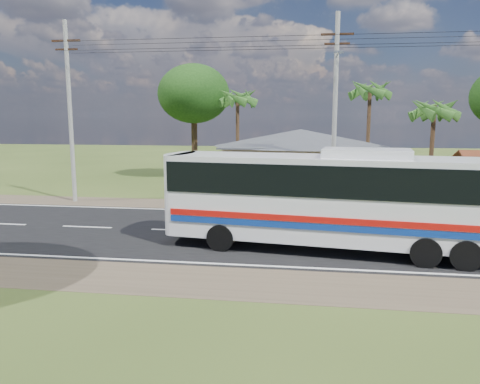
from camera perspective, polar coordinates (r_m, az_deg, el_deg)
The scene contains 11 objects.
ground at distance 21.58m, azimuth 3.94°, elevation -5.13°, with size 120.00×120.00×0.00m, color #314418.
road at distance 21.58m, azimuth 3.94°, elevation -5.11°, with size 120.00×16.00×0.03m.
house at distance 33.95m, azimuth 7.34°, elevation 4.64°, with size 12.40×10.00×5.00m.
utility_poles at distance 27.35m, azimuth 10.79°, elevation 9.99°, with size 32.80×2.22×11.00m.
palm_near at distance 32.83m, azimuth 22.60°, elevation 9.21°, with size 2.80×2.80×6.70m.
palm_mid at distance 36.66m, azimuth 15.57°, elevation 11.79°, with size 2.80×2.80×8.20m.
palm_far at distance 37.27m, azimuth -0.30°, elevation 11.34°, with size 2.80×2.80×7.70m.
tree_behind_house at distance 40.03m, azimuth -5.66°, elevation 11.79°, with size 6.00×6.00×9.61m.
coach_bus at distance 18.84m, azimuth 11.63°, elevation -0.12°, with size 13.50×4.45×4.12m.
motorcycle at distance 28.07m, azimuth 9.11°, elevation -0.89°, with size 0.60×1.72×0.90m, color black.
person at distance 28.33m, azimuth 27.14°, elevation -0.75°, with size 0.67×0.44×1.85m, color #1B2799.
Camera 1 is at (1.52, -20.84, 5.40)m, focal length 35.00 mm.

